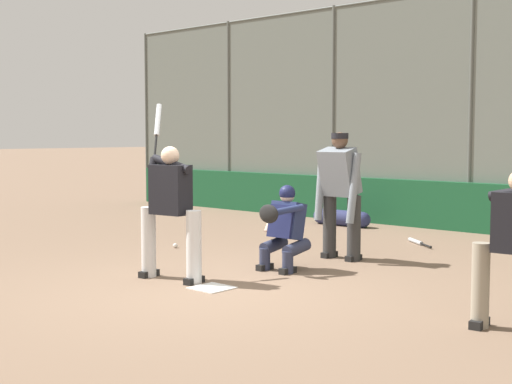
% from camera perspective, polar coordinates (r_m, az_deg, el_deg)
% --- Properties ---
extents(ground_plane, '(160.00, 160.00, 0.00)m').
position_cam_1_polar(ground_plane, '(8.34, -3.54, -7.70)').
color(ground_plane, '#7A604C').
extents(home_plate_marker, '(0.43, 0.43, 0.01)m').
position_cam_1_polar(home_plate_marker, '(8.34, -3.54, -7.66)').
color(home_plate_marker, white).
rests_on(home_plate_marker, ground_plane).
extents(backstop_fence, '(18.55, 0.08, 4.47)m').
position_cam_1_polar(backstop_fence, '(13.65, 16.82, 6.71)').
color(backstop_fence, '#515651').
rests_on(backstop_fence, ground_plane).
extents(padding_wall, '(18.10, 0.18, 0.91)m').
position_cam_1_polar(padding_wall, '(13.62, 16.46, -1.17)').
color(padding_wall, '#19512D').
rests_on(padding_wall, ground_plane).
extents(batter_at_plate, '(1.08, 0.57, 2.18)m').
position_cam_1_polar(batter_at_plate, '(8.72, -6.89, -1.24)').
color(batter_at_plate, silver).
rests_on(batter_at_plate, ground_plane).
extents(catcher_behind_plate, '(0.59, 0.69, 1.12)m').
position_cam_1_polar(catcher_behind_plate, '(9.34, 2.22, -2.77)').
color(catcher_behind_plate, '#2D334C').
rests_on(catcher_behind_plate, ground_plane).
extents(umpire_home, '(0.74, 0.44, 1.81)m').
position_cam_1_polar(umpire_home, '(10.16, 6.73, 0.07)').
color(umpire_home, '#333333').
rests_on(umpire_home, ground_plane).
extents(spare_bat_near_backstop, '(0.71, 0.57, 0.07)m').
position_cam_1_polar(spare_bat_near_backstop, '(11.93, 12.77, -3.92)').
color(spare_bat_near_backstop, black).
rests_on(spare_bat_near_backstop, ground_plane).
extents(baseball_loose, '(0.07, 0.07, 0.07)m').
position_cam_1_polar(baseball_loose, '(11.31, -6.48, -4.28)').
color(baseball_loose, white).
rests_on(baseball_loose, ground_plane).
extents(equipment_bag_dugout_side, '(1.30, 0.31, 0.31)m').
position_cam_1_polar(equipment_bag_dugout_side, '(14.07, 6.84, -2.07)').
color(equipment_bag_dugout_side, navy).
rests_on(equipment_bag_dugout_side, ground_plane).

